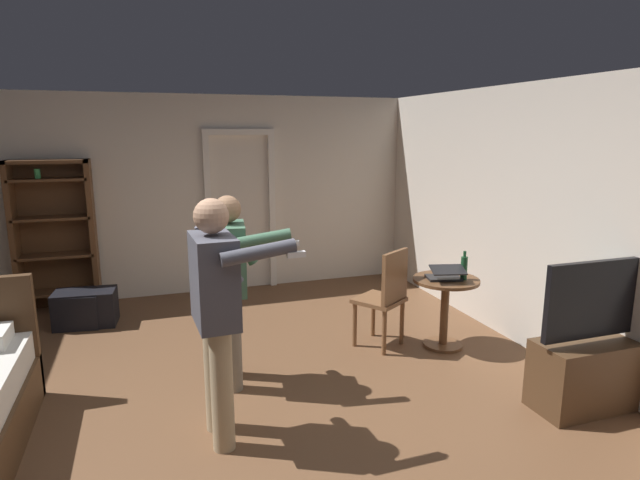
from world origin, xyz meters
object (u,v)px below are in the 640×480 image
wooden_chair (386,294)px  person_striped_shirt (231,278)px  suitcase_dark (86,308)px  laptop (445,275)px  tv_flatscreen (592,363)px  bookshelf (55,230)px  suitcase_small (78,311)px  side_table (445,301)px  person_blue_shirt (217,303)px  bottle_on_table (464,268)px

wooden_chair → person_striped_shirt: size_ratio=0.62×
wooden_chair → suitcase_dark: size_ratio=1.56×
laptop → wooden_chair: (-0.52, 0.22, -0.21)m
tv_flatscreen → bookshelf: bearing=137.7°
suitcase_small → side_table: bearing=-18.3°
side_table → bookshelf: bearing=146.8°
bookshelf → side_table: 4.52m
suitcase_dark → person_striped_shirt: bearing=-49.2°
laptop → suitcase_small: laptop is taller
side_table → person_blue_shirt: size_ratio=0.41×
tv_flatscreen → laptop: (-0.49, 1.32, 0.39)m
side_table → laptop: 0.29m
tv_flatscreen → suitcase_small: 5.02m
bookshelf → laptop: (3.72, -2.50, -0.21)m
tv_flatscreen → person_blue_shirt: 2.88m
suitcase_dark → suitcase_small: suitcase_dark is taller
bookshelf → side_table: (3.76, -2.46, -0.49)m
suitcase_small → person_striped_shirt: bearing=-44.4°
wooden_chair → person_striped_shirt: (-1.54, -0.27, 0.38)m
suitcase_dark → suitcase_small: 0.09m
person_striped_shirt → suitcase_dark: 2.40m
wooden_chair → bookshelf: bearing=144.5°
side_table → person_blue_shirt: (-2.32, -0.88, 0.51)m
suitcase_dark → suitcase_small: size_ratio=1.38×
tv_flatscreen → laptop: 1.47m
bookshelf → bottle_on_table: size_ratio=6.34×
person_blue_shirt → suitcase_dark: person_blue_shirt is taller
bottle_on_table → person_blue_shirt: person_blue_shirt is taller
person_striped_shirt → suitcase_small: (-1.40, 1.82, -0.74)m
laptop → person_striped_shirt: 2.06m
wooden_chair → person_blue_shirt: 2.10m
bookshelf → suitcase_small: 1.10m
bookshelf → suitcase_dark: bookshelf is taller
wooden_chair → suitcase_dark: bearing=150.9°
tv_flatscreen → laptop: tv_flatscreen is taller
bookshelf → tv_flatscreen: bookshelf is taller
suitcase_dark → person_blue_shirt: bearing=-62.0°
side_table → bottle_on_table: bottle_on_table is taller
tv_flatscreen → suitcase_dark: bearing=141.0°
bookshelf → person_blue_shirt: 3.64m
laptop → suitcase_dark: bearing=151.8°
side_table → person_striped_shirt: person_striped_shirt is taller
side_table → suitcase_dark: bearing=152.7°
bottle_on_table → person_striped_shirt: 2.24m
person_striped_shirt → suitcase_small: person_striped_shirt is taller
bookshelf → person_striped_shirt: (1.66, -2.55, -0.03)m
bookshelf → bottle_on_table: bookshelf is taller
side_table → suitcase_dark: 3.86m
bookshelf → person_striped_shirt: bearing=-57.0°
laptop → bottle_on_table: (0.18, -0.04, 0.07)m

